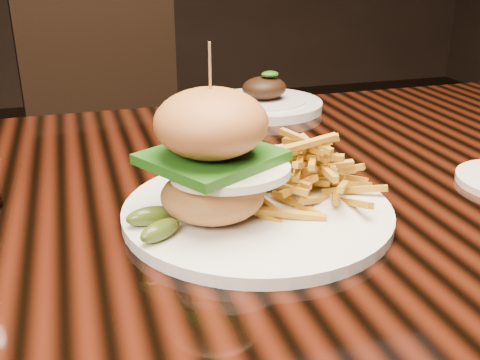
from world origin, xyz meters
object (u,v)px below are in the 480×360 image
object	(u,v)px
dining_table	(224,232)
chair_far	(116,141)
far_dish	(264,102)
burger_plate	(253,175)

from	to	relation	value
dining_table	chair_far	world-z (taller)	chair_far
chair_far	far_dish	bearing A→B (deg)	-71.20
far_dish	chair_far	world-z (taller)	chair_far
burger_plate	far_dish	distance (m)	0.51
far_dish	chair_far	bearing A→B (deg)	117.58
burger_plate	chair_far	distance (m)	1.04
dining_table	far_dish	size ratio (longest dim) A/B	6.58
dining_table	burger_plate	distance (m)	0.18
burger_plate	dining_table	bearing A→B (deg)	75.58
burger_plate	far_dish	xyz separation A→B (m)	(0.18, 0.48, -0.04)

